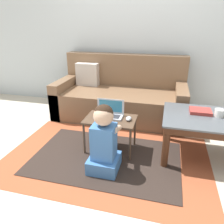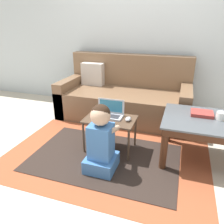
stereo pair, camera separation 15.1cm
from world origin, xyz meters
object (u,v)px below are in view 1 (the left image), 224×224
object	(u,v)px
cup_on_table	(219,113)
couch	(120,96)
book_on_table	(200,111)
coffee_table	(217,124)
laptop	(109,114)
laptop_desk	(110,123)
computer_mouse	(129,119)
person_seated	(104,141)

from	to	relation	value
cup_on_table	couch	bearing A→B (deg)	144.37
cup_on_table	book_on_table	world-z (taller)	cup_on_table
coffee_table	laptop	xyz separation A→B (m)	(-1.14, -0.06, 0.02)
coffee_table	laptop_desk	distance (m)	1.12
couch	cup_on_table	size ratio (longest dim) A/B	20.63
computer_mouse	book_on_table	size ratio (longest dim) A/B	0.43
coffee_table	book_on_table	size ratio (longest dim) A/B	4.88
couch	laptop	size ratio (longest dim) A/B	6.17
person_seated	laptop_desk	bearing A→B (deg)	95.65
computer_mouse	cup_on_table	size ratio (longest dim) A/B	1.03
laptop	computer_mouse	distance (m)	0.24
couch	computer_mouse	bearing A→B (deg)	-72.83
couch	book_on_table	xyz separation A→B (m)	(1.07, -0.83, 0.19)
cup_on_table	book_on_table	size ratio (longest dim) A/B	0.42
person_seated	book_on_table	bearing A→B (deg)	32.94
laptop_desk	laptop	size ratio (longest dim) A/B	1.80
coffee_table	laptop_desk	xyz separation A→B (m)	(-1.12, -0.12, -0.06)
cup_on_table	book_on_table	distance (m)	0.19
couch	laptop	bearing A→B (deg)	-84.97
laptop_desk	book_on_table	distance (m)	0.99
person_seated	couch	bearing A→B (deg)	96.14
person_seated	cup_on_table	distance (m)	1.23
cup_on_table	book_on_table	xyz separation A→B (m)	(-0.18, 0.06, -0.02)
laptop_desk	book_on_table	xyz separation A→B (m)	(0.95, 0.22, 0.15)
laptop	person_seated	xyz separation A→B (m)	(0.07, -0.44, -0.10)
computer_mouse	book_on_table	world-z (taller)	book_on_table
couch	laptop_desk	xyz separation A→B (m)	(0.12, -1.05, 0.04)
laptop_desk	laptop	distance (m)	0.10
laptop_desk	coffee_table	bearing A→B (deg)	6.09
laptop	computer_mouse	xyz separation A→B (m)	(0.23, -0.05, -0.01)
laptop_desk	cup_on_table	xyz separation A→B (m)	(1.13, 0.16, 0.17)
person_seated	book_on_table	xyz separation A→B (m)	(0.92, 0.59, 0.17)
couch	laptop_desk	distance (m)	1.06
coffee_table	cup_on_table	xyz separation A→B (m)	(0.01, 0.04, 0.11)
laptop_desk	book_on_table	world-z (taller)	book_on_table
person_seated	book_on_table	size ratio (longest dim) A/B	3.13
laptop_desk	person_seated	xyz separation A→B (m)	(0.04, -0.38, -0.02)
book_on_table	computer_mouse	bearing A→B (deg)	-164.51
laptop_desk	cup_on_table	size ratio (longest dim) A/B	6.01
coffee_table	person_seated	xyz separation A→B (m)	(-1.08, -0.50, -0.08)
laptop_desk	cup_on_table	bearing A→B (deg)	7.85
coffee_table	laptop	world-z (taller)	laptop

